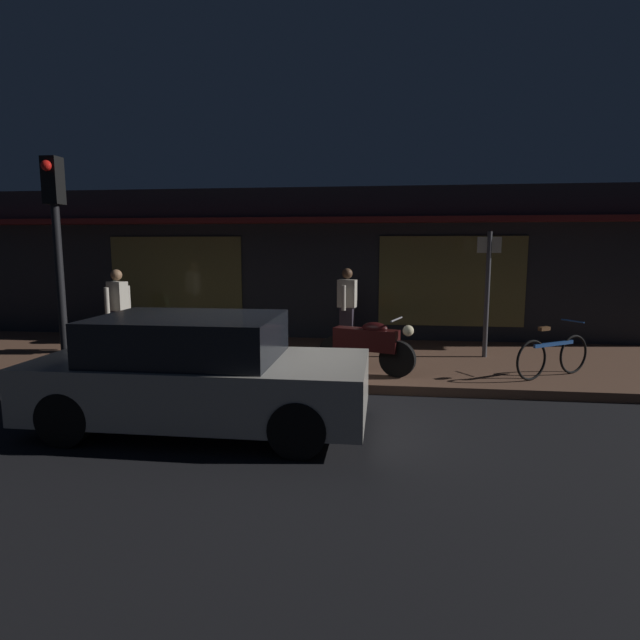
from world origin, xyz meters
TOP-DOWN VIEW (x-y plane):
  - ground_plane at (0.00, 0.00)m, footprint 60.00×60.00m
  - sidewalk_slab at (0.00, 3.00)m, footprint 18.00×4.00m
  - storefront_building at (0.00, 6.39)m, footprint 18.00×3.30m
  - motorcycle at (1.46, 1.74)m, footprint 1.65×0.76m
  - bicycle_parked at (4.47, 1.87)m, footprint 1.39×0.97m
  - person_photographer at (-3.57, 2.90)m, footprint 0.43×0.60m
  - person_bystander at (0.94, 4.03)m, footprint 0.42×0.62m
  - sign_post at (3.67, 3.35)m, footprint 0.44×0.09m
  - trash_bin at (-4.10, 3.93)m, footprint 0.48×0.48m
  - traffic_light_pole at (-3.26, 0.64)m, footprint 0.24×0.33m
  - parked_car_near at (-0.57, -0.71)m, footprint 4.11×1.80m

SIDE VIEW (x-z plane):
  - ground_plane at x=0.00m, z-range 0.00..0.00m
  - sidewalk_slab at x=0.00m, z-range 0.00..0.15m
  - bicycle_parked at x=4.47m, z-range 0.05..0.96m
  - trash_bin at x=-4.10m, z-range 0.16..1.09m
  - motorcycle at x=1.46m, z-range 0.16..1.13m
  - parked_car_near at x=-0.57m, z-range -0.01..1.41m
  - person_photographer at x=-3.57m, z-range 0.19..1.86m
  - person_bystander at x=0.94m, z-range 0.19..1.86m
  - sign_post at x=3.67m, z-range 0.31..2.71m
  - storefront_building at x=0.00m, z-range 0.00..3.60m
  - traffic_light_pole at x=-3.26m, z-range 0.68..4.28m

